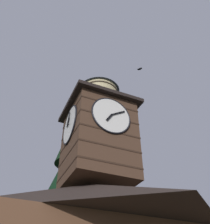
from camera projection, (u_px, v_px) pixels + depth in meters
name	position (u px, v px, depth m)	size (l,w,h in m)	color
clock_tower	(98.00, 132.00, 16.83)	(4.52, 4.52, 8.60)	#4C3323
pine_tree_behind	(68.00, 207.00, 18.49)	(5.79, 5.79, 19.03)	#473323
flying_bird_high	(140.00, 69.00, 25.71)	(0.44, 0.49, 0.16)	black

